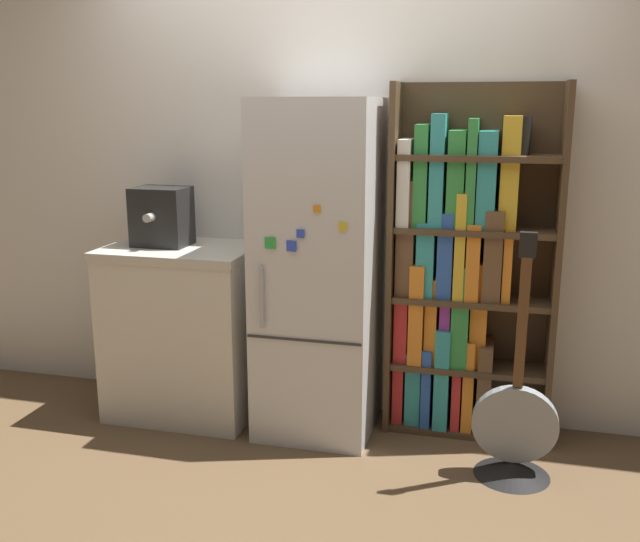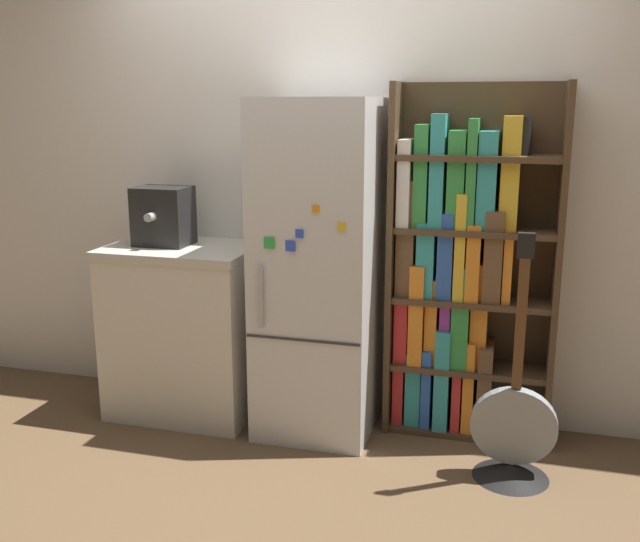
{
  "view_description": "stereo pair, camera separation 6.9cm",
  "coord_description": "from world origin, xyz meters",
  "px_view_note": "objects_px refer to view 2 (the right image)",
  "views": [
    {
      "loc": [
        0.88,
        -3.23,
        1.67
      ],
      "look_at": [
        0.01,
        0.15,
        0.85
      ],
      "focal_mm": 40.0,
      "sensor_mm": 36.0,
      "label": 1
    },
    {
      "loc": [
        0.95,
        -3.21,
        1.67
      ],
      "look_at": [
        0.01,
        0.15,
        0.85
      ],
      "focal_mm": 40.0,
      "sensor_mm": 36.0,
      "label": 2
    }
  ],
  "objects_px": {
    "bookshelf": "(459,275)",
    "refrigerator": "(319,270)",
    "guitar": "(512,443)",
    "espresso_machine": "(163,216)"
  },
  "relations": [
    {
      "from": "bookshelf",
      "to": "refrigerator",
      "type": "bearing_deg",
      "value": -166.77
    },
    {
      "from": "bookshelf",
      "to": "guitar",
      "type": "bearing_deg",
      "value": -55.82
    },
    {
      "from": "refrigerator",
      "to": "bookshelf",
      "type": "bearing_deg",
      "value": 13.23
    },
    {
      "from": "bookshelf",
      "to": "espresso_machine",
      "type": "height_order",
      "value": "bookshelf"
    },
    {
      "from": "espresso_machine",
      "to": "guitar",
      "type": "distance_m",
      "value": 2.09
    },
    {
      "from": "refrigerator",
      "to": "espresso_machine",
      "type": "relative_size",
      "value": 5.49
    },
    {
      "from": "bookshelf",
      "to": "guitar",
      "type": "xyz_separation_m",
      "value": [
        0.3,
        -0.45,
        -0.66
      ]
    },
    {
      "from": "espresso_machine",
      "to": "refrigerator",
      "type": "bearing_deg",
      "value": -0.84
    },
    {
      "from": "refrigerator",
      "to": "bookshelf",
      "type": "relative_size",
      "value": 0.96
    },
    {
      "from": "bookshelf",
      "to": "guitar",
      "type": "relative_size",
      "value": 1.53
    }
  ]
}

